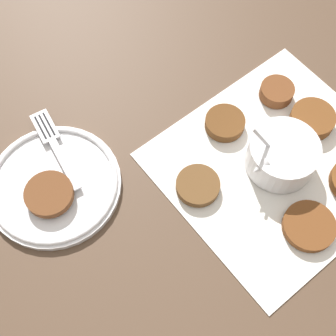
{
  "coord_description": "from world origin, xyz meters",
  "views": [
    {
      "loc": [
        0.34,
        0.16,
        0.66
      ],
      "look_at": [
        0.15,
        -0.09,
        0.02
      ],
      "focal_mm": 50.0,
      "sensor_mm": 36.0,
      "label": 1
    }
  ],
  "objects": [
    {
      "name": "fritter_0",
      "position": [
        -0.08,
        -0.1,
        0.01
      ],
      "size": [
        0.06,
        0.06,
        0.02
      ],
      "color": "brown",
      "rests_on": "napkin"
    },
    {
      "name": "fork",
      "position": [
        0.26,
        -0.24,
        0.02
      ],
      "size": [
        0.04,
        0.16,
        0.0
      ],
      "color": "silver",
      "rests_on": "serving_plate"
    },
    {
      "name": "fritter_on_plate",
      "position": [
        0.31,
        -0.16,
        0.02
      ],
      "size": [
        0.07,
        0.07,
        0.01
      ],
      "color": "brown",
      "rests_on": "serving_plate"
    },
    {
      "name": "sauce_bowl",
      "position": [
        0.0,
        -0.0,
        0.03
      ],
      "size": [
        0.12,
        0.11,
        0.1
      ],
      "color": "silver",
      "rests_on": "napkin"
    },
    {
      "name": "fritter_4",
      "position": [
        -0.09,
        -0.02,
        0.01
      ],
      "size": [
        0.07,
        0.07,
        0.02
      ],
      "color": "brown",
      "rests_on": "napkin"
    },
    {
      "name": "fritter_1",
      "position": [
        0.13,
        -0.04,
        0.01
      ],
      "size": [
        0.07,
        0.07,
        0.01
      ],
      "color": "brown",
      "rests_on": "napkin"
    },
    {
      "name": "fritter_2",
      "position": [
        0.02,
        -0.1,
        0.01
      ],
      "size": [
        0.06,
        0.06,
        0.02
      ],
      "color": "#593619",
      "rests_on": "napkin"
    },
    {
      "name": "fritter_3",
      "position": [
        0.04,
        0.1,
        0.01
      ],
      "size": [
        0.08,
        0.08,
        0.01
      ],
      "color": "brown",
      "rests_on": "napkin"
    },
    {
      "name": "ground_plane",
      "position": [
        0.0,
        0.0,
        0.0
      ],
      "size": [
        4.0,
        4.0,
        0.0
      ],
      "primitive_type": "plane",
      "color": "#4C3828"
    },
    {
      "name": "serving_plate",
      "position": [
        0.3,
        -0.18,
        0.01
      ],
      "size": [
        0.2,
        0.2,
        0.02
      ],
      "color": "silver",
      "rests_on": "ground_plane"
    },
    {
      "name": "napkin",
      "position": [
        -0.0,
        -0.0,
        0.0
      ],
      "size": [
        0.35,
        0.33,
        0.0
      ],
      "color": "silver",
      "rests_on": "ground_plane"
    }
  ]
}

